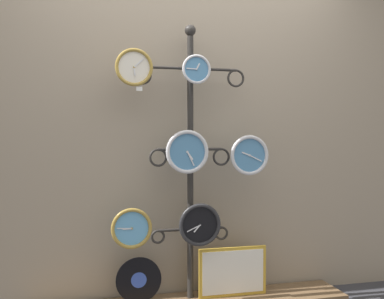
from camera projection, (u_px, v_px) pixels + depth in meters
name	position (u px, v px, depth m)	size (l,w,h in m)	color
shop_wall	(185.00, 108.00, 3.26)	(4.40, 0.04, 2.80)	gray
display_stand	(190.00, 206.00, 3.13)	(0.79, 0.41, 1.96)	#282623
clock_top_left	(134.00, 67.00, 2.93)	(0.25, 0.04, 0.25)	silver
clock_top_center	(196.00, 69.00, 3.00)	(0.20, 0.04, 0.20)	#4C84B2
clock_middle_center	(187.00, 152.00, 3.01)	(0.29, 0.04, 0.29)	#4C84B2
clock_middle_right	(249.00, 155.00, 3.12)	(0.28, 0.04, 0.28)	#4C84B2
clock_bottom_left	(132.00, 228.00, 2.95)	(0.27, 0.04, 0.27)	#60A8DB
clock_bottom_center	(200.00, 225.00, 3.05)	(0.29, 0.04, 0.29)	black
vinyl_record	(139.00, 280.00, 3.04)	(0.31, 0.01, 0.31)	black
picture_frame	(233.00, 272.00, 3.17)	(0.50, 0.02, 0.35)	gold
price_tag_upper	(139.00, 89.00, 2.94)	(0.04, 0.00, 0.03)	white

